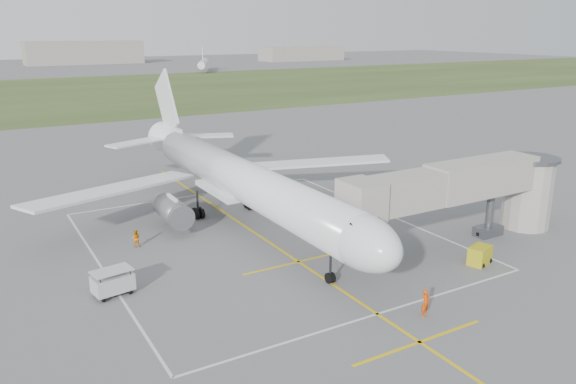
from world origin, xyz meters
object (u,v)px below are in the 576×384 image
jet_bridge (475,189)px  gpu_unit (480,255)px  baggage_cart (113,282)px  ramp_worker_nose (426,303)px  ramp_worker_wing (136,238)px  airliner (240,180)px

jet_bridge → gpu_unit: jet_bridge is taller
baggage_cart → ramp_worker_nose: bearing=-47.5°
ramp_worker_wing → gpu_unit: bearing=162.7°
airliner → jet_bridge: size_ratio=2.00×
gpu_unit → jet_bridge: bearing=32.8°
jet_bridge → baggage_cart: size_ratio=8.00×
airliner → gpu_unit: airliner is taller
jet_bridge → baggage_cart: bearing=170.4°
gpu_unit → baggage_cart: baggage_cart is taller
baggage_cart → airliner: bearing=23.7°
baggage_cart → ramp_worker_nose: ramp_worker_nose is taller
jet_bridge → ramp_worker_wing: (-26.10, 13.38, -3.97)m
gpu_unit → ramp_worker_nose: size_ratio=1.19×
airliner → baggage_cart: 17.35m
airliner → gpu_unit: size_ratio=20.77×
ramp_worker_wing → baggage_cart: bearing=85.0°
baggage_cart → gpu_unit: bearing=-28.0°
ramp_worker_wing → jet_bridge: bearing=173.2°
jet_bridge → ramp_worker_nose: size_ratio=12.35×
baggage_cart → jet_bridge: bearing=-18.6°
jet_bridge → baggage_cart: (-30.04, 5.08, -3.78)m
gpu_unit → ramp_worker_wing: 28.63m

